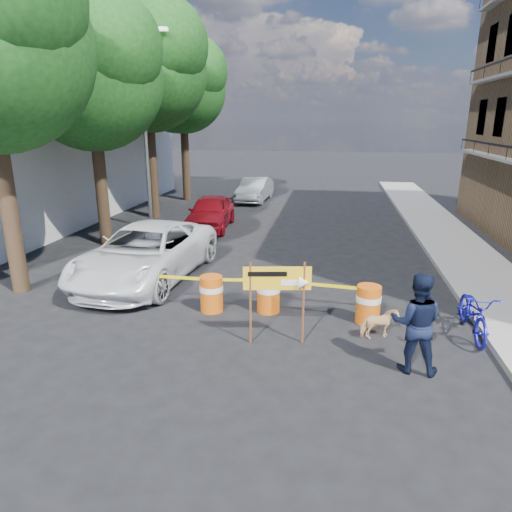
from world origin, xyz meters
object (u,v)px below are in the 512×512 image
(barrel_mid_right, at_px, (268,293))
(sedan_red, at_px, (210,212))
(bicycle, at_px, (477,292))
(barrel_far_right, at_px, (368,303))
(detour_sign, at_px, (286,285))
(pedestrian, at_px, (416,323))
(dog, at_px, (379,324))
(sedan_silver, at_px, (255,189))
(barrel_mid_left, at_px, (211,293))
(suv_white, at_px, (146,253))
(barrel_far_left, at_px, (129,287))

(barrel_mid_right, bearing_deg, sedan_red, 113.77)
(bicycle, distance_m, sedan_red, 12.26)
(barrel_far_right, relative_size, detour_sign, 0.50)
(barrel_mid_right, xyz_separation_m, barrel_far_right, (2.38, -0.24, 0.00))
(pedestrian, height_order, dog, pedestrian)
(bicycle, relative_size, sedan_silver, 0.49)
(barrel_far_right, bearing_deg, dog, -76.85)
(barrel_mid_left, bearing_deg, pedestrian, -25.02)
(barrel_mid_right, height_order, sedan_red, sedan_red)
(barrel_mid_left, bearing_deg, suv_white, 141.71)
(barrel_far_right, bearing_deg, barrel_mid_left, 179.34)
(barrel_far_right, xyz_separation_m, pedestrian, (0.69, -2.04, 0.50))
(barrel_far_left, height_order, sedan_red, sedan_red)
(barrel_far_left, relative_size, detour_sign, 0.50)
(pedestrian, xyz_separation_m, suv_white, (-6.97, 4.06, -0.17))
(barrel_mid_left, distance_m, dog, 4.06)
(sedan_red, height_order, sedan_silver, sedan_red)
(barrel_mid_left, bearing_deg, barrel_far_left, 178.95)
(dog, bearing_deg, detour_sign, 80.92)
(barrel_far_left, height_order, barrel_far_right, same)
(pedestrian, bearing_deg, sedan_red, -50.31)
(sedan_silver, bearing_deg, bicycle, -61.13)
(dog, height_order, suv_white, suv_white)
(barrel_mid_right, bearing_deg, suv_white, 155.44)
(barrel_mid_left, height_order, pedestrian, pedestrian)
(barrel_far_right, relative_size, sedan_red, 0.22)
(suv_white, xyz_separation_m, sedan_silver, (0.91, 13.79, -0.13))
(sedan_red, bearing_deg, pedestrian, -61.23)
(barrel_mid_right, distance_m, bicycle, 4.68)
(detour_sign, bearing_deg, pedestrian, -25.15)
(dog, xyz_separation_m, suv_white, (-6.47, 2.83, 0.47))
(sedan_silver, bearing_deg, dog, -67.93)
(barrel_mid_right, bearing_deg, dog, -22.21)
(barrel_mid_right, relative_size, dog, 1.13)
(barrel_far_left, distance_m, sedan_silver, 15.74)
(barrel_far_right, height_order, bicycle, bicycle)
(suv_white, relative_size, sedan_silver, 1.41)
(barrel_far_left, bearing_deg, sedan_red, 90.93)
(barrel_mid_left, xyz_separation_m, pedestrian, (4.47, -2.09, 0.50))
(suv_white, bearing_deg, pedestrian, -25.42)
(dog, bearing_deg, barrel_far_left, 57.44)
(detour_sign, bearing_deg, barrel_far_right, 27.15)
(dog, relative_size, suv_white, 0.14)
(barrel_mid_right, relative_size, sedan_red, 0.22)
(barrel_mid_right, distance_m, sedan_red, 9.25)
(suv_white, bearing_deg, dog, -18.83)
(sedan_red, bearing_deg, barrel_mid_left, -78.48)
(detour_sign, height_order, sedan_red, detour_sign)
(barrel_far_right, distance_m, bicycle, 2.32)
(barrel_far_right, relative_size, suv_white, 0.16)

